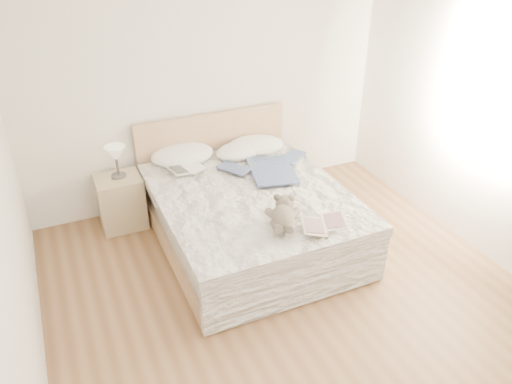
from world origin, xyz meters
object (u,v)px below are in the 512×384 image
table_lamp (116,155)px  photo_book (187,169)px  nightstand (121,202)px  teddy_bear (283,224)px  bed (248,213)px  childrens_book (324,224)px

table_lamp → photo_book: 0.71m
photo_book → nightstand: bearing=147.8°
teddy_bear → bed: bearing=113.1°
photo_book → childrens_book: (0.75, -1.43, 0.00)m
photo_book → childrens_book: bearing=-74.6°
nightstand → photo_book: size_ratio=1.64×
bed → teddy_bear: (-0.01, -0.76, 0.34)m
childrens_book → bed: bearing=130.9°
bed → table_lamp: 1.43m
table_lamp → teddy_bear: table_lamp is taller
bed → nightstand: (-1.10, 0.79, -0.03)m
table_lamp → photo_book: table_lamp is taller
bed → table_lamp: bed is taller
bed → childrens_book: bed is taller
photo_book → teddy_bear: bearing=-84.3°
nightstand → table_lamp: 0.52m
nightstand → table_lamp: bearing=49.3°
bed → photo_book: size_ratio=6.27×
bed → photo_book: bed is taller
childrens_book → teddy_bear: teddy_bear is taller
table_lamp → childrens_book: size_ratio=0.82×
table_lamp → teddy_bear: size_ratio=0.90×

